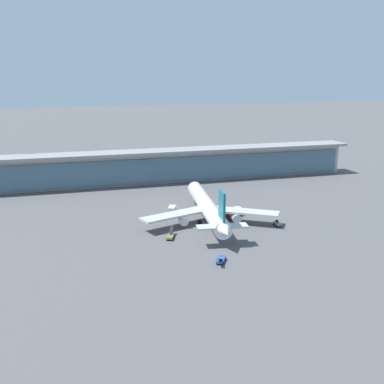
{
  "coord_description": "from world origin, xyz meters",
  "views": [
    {
      "loc": [
        -44.34,
        -137.57,
        48.43
      ],
      "look_at": [
        0.0,
        15.29,
        7.42
      ],
      "focal_mm": 42.89,
      "sensor_mm": 36.0,
      "label": 1
    }
  ],
  "objects_px": {
    "service_truck_near_nose_grey": "(277,224)",
    "service_truck_by_tail_olive": "(170,236)",
    "service_truck_under_wing_white": "(172,210)",
    "airliner_on_stand": "(208,207)",
    "service_truck_mid_apron_blue": "(221,260)",
    "service_truck_on_taxiway_red": "(234,212)"
  },
  "relations": [
    {
      "from": "service_truck_near_nose_grey",
      "to": "service_truck_by_tail_olive",
      "type": "xyz_separation_m",
      "value": [
        -36.36,
        -1.35,
        -0.07
      ]
    },
    {
      "from": "service_truck_under_wing_white",
      "to": "service_truck_by_tail_olive",
      "type": "bearing_deg",
      "value": -105.01
    },
    {
      "from": "airliner_on_stand",
      "to": "service_truck_near_nose_grey",
      "type": "xyz_separation_m",
      "value": [
        20.57,
        -10.77,
        -4.21
      ]
    },
    {
      "from": "service_truck_near_nose_grey",
      "to": "service_truck_under_wing_white",
      "type": "xyz_separation_m",
      "value": [
        -29.95,
        22.56,
        0.82
      ]
    },
    {
      "from": "airliner_on_stand",
      "to": "service_truck_near_nose_grey",
      "type": "distance_m",
      "value": 23.6
    },
    {
      "from": "airliner_on_stand",
      "to": "service_truck_by_tail_olive",
      "type": "height_order",
      "value": "airliner_on_stand"
    },
    {
      "from": "airliner_on_stand",
      "to": "service_truck_mid_apron_blue",
      "type": "distance_m",
      "value": 34.85
    },
    {
      "from": "service_truck_under_wing_white",
      "to": "service_truck_by_tail_olive",
      "type": "distance_m",
      "value": 24.77
    },
    {
      "from": "airliner_on_stand",
      "to": "service_truck_mid_apron_blue",
      "type": "relative_size",
      "value": 9.26
    },
    {
      "from": "service_truck_under_wing_white",
      "to": "service_truck_by_tail_olive",
      "type": "height_order",
      "value": "service_truck_under_wing_white"
    },
    {
      "from": "service_truck_mid_apron_blue",
      "to": "service_truck_by_tail_olive",
      "type": "xyz_separation_m",
      "value": [
        -8.53,
        21.69,
        0.0
      ]
    },
    {
      "from": "service_truck_mid_apron_blue",
      "to": "service_truck_under_wing_white",
      "type": "bearing_deg",
      "value": 92.67
    },
    {
      "from": "airliner_on_stand",
      "to": "service_truck_mid_apron_blue",
      "type": "height_order",
      "value": "airliner_on_stand"
    },
    {
      "from": "service_truck_under_wing_white",
      "to": "service_truck_mid_apron_blue",
      "type": "relative_size",
      "value": 1.17
    },
    {
      "from": "airliner_on_stand",
      "to": "service_truck_under_wing_white",
      "type": "xyz_separation_m",
      "value": [
        -9.38,
        11.79,
        -3.39
      ]
    },
    {
      "from": "airliner_on_stand",
      "to": "service_truck_on_taxiway_red",
      "type": "xyz_separation_m",
      "value": [
        10.69,
        2.61,
        -3.39
      ]
    },
    {
      "from": "service_truck_by_tail_olive",
      "to": "airliner_on_stand",
      "type": "bearing_deg",
      "value": 37.52
    },
    {
      "from": "service_truck_under_wing_white",
      "to": "service_truck_on_taxiway_red",
      "type": "xyz_separation_m",
      "value": [
        20.07,
        -9.18,
        0.0
      ]
    },
    {
      "from": "airliner_on_stand",
      "to": "service_truck_on_taxiway_red",
      "type": "height_order",
      "value": "airliner_on_stand"
    },
    {
      "from": "service_truck_near_nose_grey",
      "to": "service_truck_on_taxiway_red",
      "type": "distance_m",
      "value": 16.65
    },
    {
      "from": "service_truck_near_nose_grey",
      "to": "service_truck_under_wing_white",
      "type": "height_order",
      "value": "service_truck_under_wing_white"
    },
    {
      "from": "service_truck_near_nose_grey",
      "to": "service_truck_under_wing_white",
      "type": "distance_m",
      "value": 37.5
    }
  ]
}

